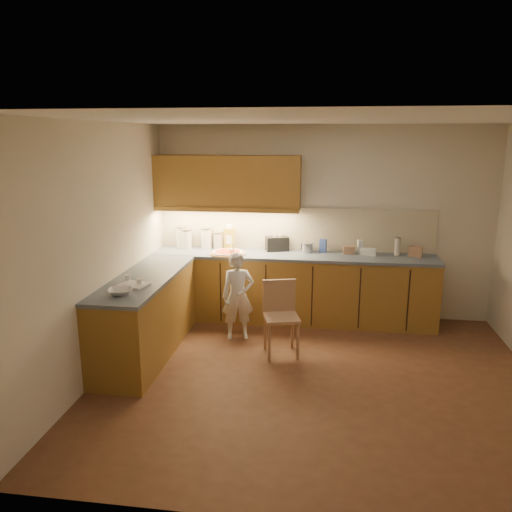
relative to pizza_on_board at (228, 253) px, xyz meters
name	(u,v)px	position (x,y,z in m)	size (l,w,h in m)	color
room	(321,219)	(1.23, -1.57, 0.74)	(4.54, 4.50, 2.62)	#55311D
l_counter	(247,296)	(0.31, -0.32, -0.48)	(3.77, 2.62, 0.92)	olive
backsplash	(295,229)	(0.85, 0.42, 0.27)	(3.75, 0.02, 0.58)	beige
upper_cabinets	(227,182)	(-0.05, 0.25, 0.91)	(1.95, 0.36, 0.73)	olive
pizza_on_board	(228,253)	(0.00, 0.00, 0.00)	(0.47, 0.47, 0.19)	tan
child	(238,296)	(0.24, -0.59, -0.40)	(0.39, 0.26, 1.08)	silver
wooden_chair	(280,312)	(0.79, -0.94, -0.45)	(0.47, 0.47, 0.85)	tan
mixing_bowl	(120,292)	(-0.72, -1.83, 0.01)	(0.24, 0.24, 0.06)	silver
canister_a	(181,237)	(-0.72, 0.32, 0.13)	(0.15, 0.15, 0.30)	white
canister_b	(186,239)	(-0.64, 0.28, 0.12)	(0.16, 0.16, 0.27)	silver
canister_c	(207,238)	(-0.36, 0.32, 0.13)	(0.15, 0.15, 0.29)	white
canister_d	(218,240)	(-0.20, 0.33, 0.10)	(0.15, 0.15, 0.24)	beige
oil_jug	(229,238)	(-0.04, 0.29, 0.14)	(0.14, 0.13, 0.35)	gold
toaster	(277,244)	(0.62, 0.31, 0.08)	(0.34, 0.26, 0.20)	black
steel_pot	(307,247)	(1.03, 0.27, 0.05)	(0.17, 0.17, 0.13)	#B1B1B6
blue_box	(323,246)	(1.25, 0.30, 0.07)	(0.09, 0.06, 0.18)	#354DA1
card_box_a	(349,250)	(1.59, 0.26, 0.03)	(0.15, 0.11, 0.11)	tan
white_bottle	(360,247)	(1.73, 0.30, 0.07)	(0.06, 0.06, 0.18)	white
flat_pack	(368,252)	(1.84, 0.24, 0.02)	(0.20, 0.14, 0.08)	silver
tall_jar	(397,246)	(2.21, 0.26, 0.10)	(0.08, 0.08, 0.24)	beige
card_box_b	(416,251)	(2.45, 0.24, 0.04)	(0.17, 0.13, 0.13)	#A77D5A
dough_cloth	(134,285)	(-0.70, -1.54, -0.01)	(0.29, 0.22, 0.02)	white
spice_jar_a	(128,278)	(-0.82, -1.42, 0.02)	(0.06, 0.06, 0.08)	silver
spice_jar_b	(139,282)	(-0.65, -1.52, 0.02)	(0.06, 0.06, 0.07)	silver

